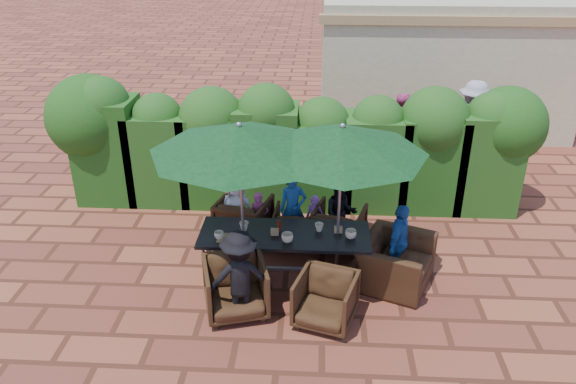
# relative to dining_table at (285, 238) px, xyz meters

# --- Properties ---
(ground) EXTENTS (80.00, 80.00, 0.00)m
(ground) POSITION_rel_dining_table_xyz_m (0.02, 0.18, -0.68)
(ground) COLOR brown
(ground) RESTS_ON ground
(dining_table) EXTENTS (2.52, 0.90, 0.75)m
(dining_table) POSITION_rel_dining_table_xyz_m (0.00, 0.00, 0.00)
(dining_table) COLOR black
(dining_table) RESTS_ON ground
(umbrella_left) EXTENTS (2.54, 2.54, 2.46)m
(umbrella_left) POSITION_rel_dining_table_xyz_m (-0.62, 0.01, 1.54)
(umbrella_left) COLOR gray
(umbrella_left) RESTS_ON ground
(umbrella_right) EXTENTS (2.40, 2.40, 2.46)m
(umbrella_right) POSITION_rel_dining_table_xyz_m (0.79, 0.05, 1.54)
(umbrella_right) COLOR gray
(umbrella_right) RESTS_ON ground
(chair_far_left) EXTENTS (0.99, 0.95, 0.84)m
(chair_far_left) POSITION_rel_dining_table_xyz_m (-0.75, 1.06, -0.26)
(chair_far_left) COLOR black
(chair_far_left) RESTS_ON ground
(chair_far_mid) EXTENTS (0.73, 0.69, 0.70)m
(chair_far_mid) POSITION_rel_dining_table_xyz_m (0.11, 0.97, -0.33)
(chair_far_mid) COLOR black
(chair_far_mid) RESTS_ON ground
(chair_far_right) EXTENTS (0.97, 0.93, 0.81)m
(chair_far_right) POSITION_rel_dining_table_xyz_m (0.83, 0.87, -0.27)
(chair_far_right) COLOR black
(chair_far_right) RESTS_ON ground
(chair_near_left) EXTENTS (1.01, 0.97, 0.85)m
(chair_near_left) POSITION_rel_dining_table_xyz_m (-0.62, -0.88, -0.25)
(chair_near_left) COLOR black
(chair_near_left) RESTS_ON ground
(chair_near_right) EXTENTS (0.93, 0.90, 0.78)m
(chair_near_right) POSITION_rel_dining_table_xyz_m (0.61, -1.04, -0.29)
(chair_near_right) COLOR black
(chair_near_right) RESTS_ON ground
(chair_end_right) EXTENTS (1.09, 1.29, 0.96)m
(chair_end_right) POSITION_rel_dining_table_xyz_m (1.65, -0.08, -0.19)
(chair_end_right) COLOR black
(chair_end_right) RESTS_ON ground
(adult_far_left) EXTENTS (0.63, 0.45, 1.16)m
(adult_far_left) POSITION_rel_dining_table_xyz_m (-0.85, 1.01, -0.10)
(adult_far_left) COLOR silver
(adult_far_left) RESTS_ON ground
(adult_far_mid) EXTENTS (0.51, 0.44, 1.24)m
(adult_far_mid) POSITION_rel_dining_table_xyz_m (0.07, 1.02, -0.06)
(adult_far_mid) COLOR #1D549E
(adult_far_mid) RESTS_ON ground
(adult_far_right) EXTENTS (0.57, 0.37, 1.13)m
(adult_far_right) POSITION_rel_dining_table_xyz_m (0.86, 1.00, -0.11)
(adult_far_right) COLOR black
(adult_far_right) RESTS_ON ground
(adult_near_left) EXTENTS (0.92, 0.55, 1.35)m
(adult_near_left) POSITION_rel_dining_table_xyz_m (-0.53, -1.04, -0.00)
(adult_near_left) COLOR black
(adult_near_left) RESTS_ON ground
(adult_end_right) EXTENTS (0.63, 0.81, 1.23)m
(adult_end_right) POSITION_rel_dining_table_xyz_m (1.69, 0.04, -0.06)
(adult_end_right) COLOR #1D549E
(adult_end_right) RESTS_ON ground
(child_left) EXTENTS (0.32, 0.26, 0.89)m
(child_left) POSITION_rel_dining_table_xyz_m (-0.49, 1.00, -0.23)
(child_left) COLOR #D54B94
(child_left) RESTS_ON ground
(child_right) EXTENTS (0.39, 0.37, 0.87)m
(child_right) POSITION_rel_dining_table_xyz_m (0.43, 0.98, -0.24)
(child_right) COLOR #A554B7
(child_right) RESTS_ON ground
(pedestrian_a) EXTENTS (1.48, 0.56, 1.58)m
(pedestrian_a) POSITION_rel_dining_table_xyz_m (1.78, 4.31, 0.11)
(pedestrian_a) COLOR #268C48
(pedestrian_a) RESTS_ON ground
(pedestrian_b) EXTENTS (0.79, 0.52, 1.59)m
(pedestrian_b) POSITION_rel_dining_table_xyz_m (2.21, 4.52, 0.12)
(pedestrian_b) COLOR #D54B94
(pedestrian_b) RESTS_ON ground
(pedestrian_c) EXTENTS (1.32, 0.88, 1.90)m
(pedestrian_c) POSITION_rel_dining_table_xyz_m (3.73, 4.46, 0.27)
(pedestrian_c) COLOR #9A9BA3
(pedestrian_c) RESTS_ON ground
(cup_a) EXTENTS (0.14, 0.14, 0.11)m
(cup_a) POSITION_rel_dining_table_xyz_m (-0.93, -0.21, 0.13)
(cup_a) COLOR beige
(cup_a) RESTS_ON dining_table
(cup_b) EXTENTS (0.14, 0.14, 0.13)m
(cup_b) POSITION_rel_dining_table_xyz_m (-0.61, 0.07, 0.14)
(cup_b) COLOR beige
(cup_b) RESTS_ON dining_table
(cup_c) EXTENTS (0.17, 0.17, 0.14)m
(cup_c) POSITION_rel_dining_table_xyz_m (0.06, -0.24, 0.14)
(cup_c) COLOR beige
(cup_c) RESTS_ON dining_table
(cup_d) EXTENTS (0.13, 0.13, 0.12)m
(cup_d) POSITION_rel_dining_table_xyz_m (0.51, 0.10, 0.13)
(cup_d) COLOR beige
(cup_d) RESTS_ON dining_table
(cup_e) EXTENTS (0.17, 0.17, 0.13)m
(cup_e) POSITION_rel_dining_table_xyz_m (0.97, -0.08, 0.14)
(cup_e) COLOR beige
(cup_e) RESTS_ON dining_table
(ketchup_bottle) EXTENTS (0.04, 0.04, 0.17)m
(ketchup_bottle) POSITION_rel_dining_table_xyz_m (-0.08, 0.07, 0.16)
(ketchup_bottle) COLOR #B20C0A
(ketchup_bottle) RESTS_ON dining_table
(sauce_bottle) EXTENTS (0.04, 0.04, 0.17)m
(sauce_bottle) POSITION_rel_dining_table_xyz_m (-0.09, 0.05, 0.16)
(sauce_bottle) COLOR #4C230C
(sauce_bottle) RESTS_ON dining_table
(serving_tray) EXTENTS (0.35, 0.25, 0.02)m
(serving_tray) POSITION_rel_dining_table_xyz_m (-0.79, -0.19, 0.08)
(serving_tray) COLOR olive
(serving_tray) RESTS_ON dining_table
(number_block_left) EXTENTS (0.12, 0.06, 0.10)m
(number_block_left) POSITION_rel_dining_table_xyz_m (-0.14, -0.05, 0.12)
(number_block_left) COLOR tan
(number_block_left) RESTS_ON dining_table
(number_block_right) EXTENTS (0.12, 0.06, 0.10)m
(number_block_right) POSITION_rel_dining_table_xyz_m (0.79, 0.07, 0.12)
(number_block_right) COLOR tan
(number_block_right) RESTS_ON dining_table
(hedge_wall) EXTENTS (9.10, 1.60, 2.40)m
(hedge_wall) POSITION_rel_dining_table_xyz_m (-0.13, 2.50, 0.61)
(hedge_wall) COLOR #18380F
(hedge_wall) RESTS_ON ground
(building) EXTENTS (6.20, 3.08, 3.20)m
(building) POSITION_rel_dining_table_xyz_m (3.52, 7.17, 0.93)
(building) COLOR beige
(building) RESTS_ON ground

